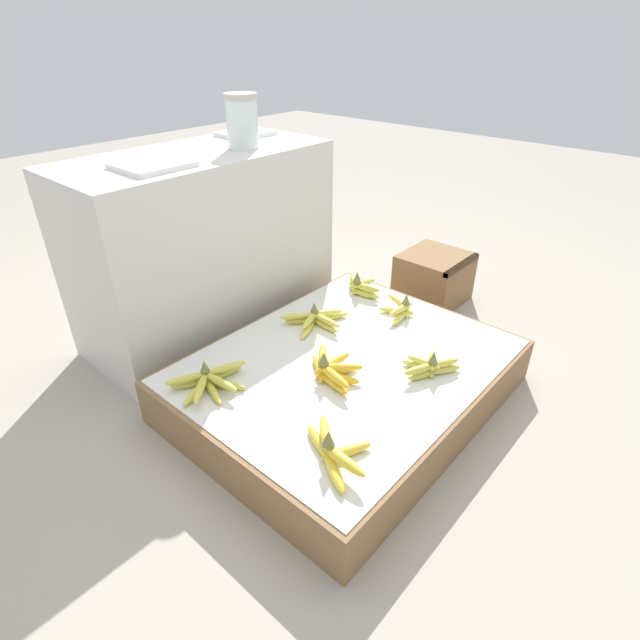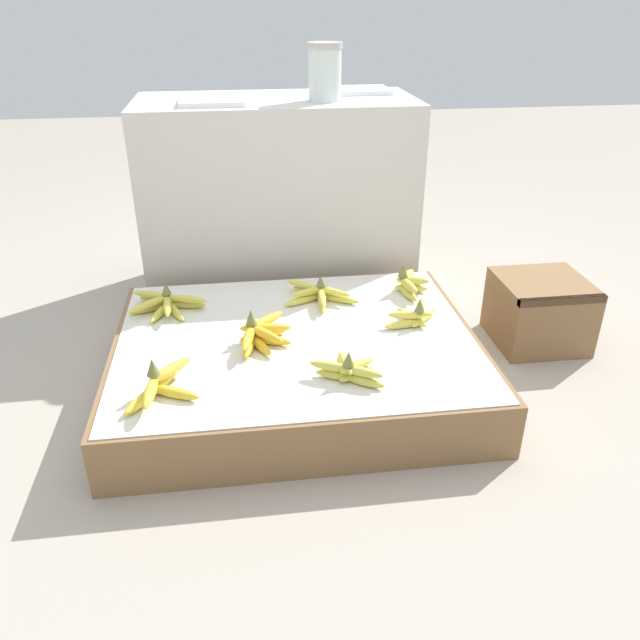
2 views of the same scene
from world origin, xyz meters
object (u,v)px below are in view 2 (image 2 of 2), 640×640
banana_bunch_middle_right (415,315)px  foam_tray_white (212,101)px  banana_bunch_front_midright (349,370)px  glass_jar (325,72)px  banana_bunch_front_left (160,384)px  banana_bunch_back_midright (318,294)px  banana_bunch_middle_midleft (260,334)px  banana_bunch_back_left (165,304)px  wooden_crate (539,311)px  banana_bunch_back_right (408,283)px

banana_bunch_middle_right → foam_tray_white: size_ratio=0.88×
banana_bunch_front_midright → glass_jar: size_ratio=1.02×
banana_bunch_front_left → banana_bunch_front_midright: size_ratio=1.28×
banana_bunch_back_midright → glass_jar: (0.09, 0.45, 0.67)m
banana_bunch_back_midright → banana_bunch_middle_right: bearing=-34.7°
banana_bunch_back_midright → banana_bunch_front_left: bearing=-134.3°
banana_bunch_middle_midleft → glass_jar: 1.01m
banana_bunch_back_left → banana_bunch_middle_midleft: bearing=-40.2°
banana_bunch_front_midright → foam_tray_white: (-0.34, 0.94, 0.57)m
banana_bunch_front_left → banana_bunch_back_midright: size_ratio=0.96×
wooden_crate → banana_bunch_middle_right: banana_bunch_middle_right is taller
banana_bunch_back_midright → banana_bunch_back_right: 0.33m
banana_bunch_middle_right → banana_bunch_back_left: (-0.80, 0.20, -0.00)m
banana_bunch_middle_midleft → foam_tray_white: foam_tray_white is taller
foam_tray_white → banana_bunch_middle_right: bearing=-46.9°
banana_bunch_back_midright → foam_tray_white: bearing=125.3°
banana_bunch_middle_midleft → banana_bunch_back_midright: 0.33m
banana_bunch_middle_right → glass_jar: bearing=107.2°
banana_bunch_middle_midleft → banana_bunch_back_left: banana_bunch_middle_midleft is taller
glass_jar → wooden_crate: bearing=-36.9°
banana_bunch_middle_right → banana_bunch_middle_midleft: bearing=-173.3°
banana_bunch_back_midright → banana_bunch_middle_midleft: bearing=-129.4°
banana_bunch_middle_right → foam_tray_white: 1.06m
banana_bunch_middle_right → banana_bunch_back_right: bearing=80.1°
banana_bunch_middle_midleft → banana_bunch_back_midright: size_ratio=0.88×
banana_bunch_front_midright → glass_jar: 1.15m
wooden_crate → banana_bunch_back_right: banana_bunch_back_right is taller
banana_bunch_front_midright → banana_bunch_back_midright: 0.49m
wooden_crate → banana_bunch_back_left: size_ratio=1.13×
glass_jar → foam_tray_white: size_ratio=0.86×
banana_bunch_middle_right → banana_bunch_back_right: size_ratio=1.01×
wooden_crate → banana_bunch_middle_midleft: 1.02m
foam_tray_white → glass_jar: bearing=-0.1°
banana_bunch_front_left → banana_bunch_front_midright: banana_bunch_front_left is taller
banana_bunch_back_left → banana_bunch_front_left: bearing=-86.6°
banana_bunch_back_right → foam_tray_white: size_ratio=0.88×
banana_bunch_middle_midleft → banana_bunch_middle_right: (0.50, 0.06, -0.00)m
banana_bunch_middle_right → banana_bunch_back_midright: 0.35m
banana_bunch_back_right → foam_tray_white: (-0.65, 0.42, 0.57)m
banana_bunch_front_left → banana_bunch_middle_midleft: same height
wooden_crate → banana_bunch_front_midright: size_ratio=1.50×
banana_bunch_middle_right → banana_bunch_front_left: bearing=-158.9°
banana_bunch_middle_midleft → banana_bunch_back_midright: (0.21, 0.26, -0.00)m
banana_bunch_middle_right → wooden_crate: bearing=14.4°
banana_bunch_middle_midleft → foam_tray_white: bearing=98.6°
banana_bunch_back_left → glass_jar: (0.60, 0.45, 0.67)m
banana_bunch_front_left → banana_bunch_middle_right: 0.83m
banana_bunch_back_left → glass_jar: size_ratio=1.35×
banana_bunch_front_left → glass_jar: (0.57, 0.95, 0.66)m
banana_bunch_front_left → banana_bunch_back_left: (-0.03, 0.50, -0.01)m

